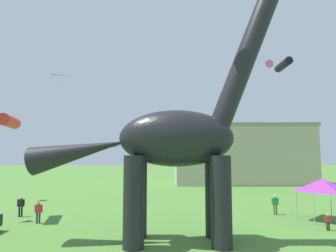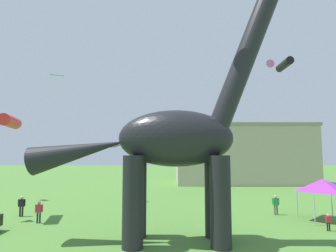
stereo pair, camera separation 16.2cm
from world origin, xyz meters
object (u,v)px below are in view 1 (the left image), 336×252
at_px(dinosaur_sculpture, 175,138).
at_px(kite_trailing, 58,75).
at_px(kite_apex, 113,146).
at_px(kite_far_right, 280,65).
at_px(person_watching_child, 39,210).
at_px(person_vendor_side, 328,220).
at_px(festival_canopy_tent, 322,185).
at_px(person_photographer, 275,203).
at_px(person_near_flyer, 21,204).
at_px(kite_near_low, 4,115).
at_px(kite_near_high, 4,121).

distance_m(dinosaur_sculpture, kite_trailing, 6.98).
distance_m(kite_apex, kite_far_right, 20.81).
bearing_deg(person_watching_child, person_vendor_side, 174.35).
bearing_deg(kite_trailing, festival_canopy_tent, 25.19).
distance_m(person_photographer, festival_canopy_tent, 3.80).
relative_size(person_near_flyer, kite_far_right, 0.49).
relative_size(kite_far_right, kite_near_low, 2.34).
bearing_deg(dinosaur_sculpture, festival_canopy_tent, -6.87).
xyz_separation_m(kite_apex, kite_near_high, (-6.80, -8.56, 1.61)).
relative_size(dinosaur_sculpture, kite_far_right, 4.93).
distance_m(person_photographer, kite_near_low, 28.46).
distance_m(dinosaur_sculpture, kite_near_high, 14.10).
xyz_separation_m(dinosaur_sculpture, person_watching_child, (-9.46, 4.50, -4.80)).
height_order(person_near_flyer, festival_canopy_tent, festival_canopy_tent).
height_order(person_watching_child, kite_trailing, kite_trailing).
distance_m(person_photographer, kite_near_high, 22.10).
height_order(person_vendor_side, kite_near_low, kite_near_low).
xyz_separation_m(festival_canopy_tent, kite_near_high, (-23.85, 0.34, 4.76)).
distance_m(dinosaur_sculpture, kite_near_low, 23.56).
height_order(festival_canopy_tent, kite_trailing, kite_trailing).
bearing_deg(kite_near_low, person_vendor_side, -24.23).
relative_size(kite_apex, kite_near_high, 0.59).
bearing_deg(kite_trailing, person_photographer, 35.39).
height_order(person_photographer, kite_far_right, kite_far_right).
xyz_separation_m(person_vendor_side, kite_near_low, (-27.71, 12.47, 8.39)).
xyz_separation_m(person_watching_child, kite_apex, (3.41, 9.66, 4.79)).
relative_size(person_watching_child, kite_near_low, 1.10).
relative_size(kite_trailing, kite_apex, 0.42).
bearing_deg(kite_near_low, kite_near_high, -61.09).
bearing_deg(kite_apex, person_near_flyer, -127.32).
xyz_separation_m(dinosaur_sculpture, kite_near_high, (-12.84, 5.60, 1.60)).
xyz_separation_m(person_watching_child, kite_far_right, (21.96, 11.32, 14.07)).
bearing_deg(kite_near_high, kite_apex, 51.55).
distance_m(person_photographer, person_near_flyer, 20.03).
distance_m(kite_near_high, kite_far_right, 28.39).
bearing_deg(dinosaur_sculpture, kite_near_low, 107.95).
xyz_separation_m(person_photographer, festival_canopy_tent, (2.75, -2.07, 1.61)).
height_order(person_vendor_side, festival_canopy_tent, festival_canopy_tent).
bearing_deg(kite_near_high, person_watching_child, -18.04).
xyz_separation_m(kite_far_right, kite_near_low, (-30.47, -0.94, -5.95)).
bearing_deg(person_photographer, kite_far_right, -29.29).
bearing_deg(person_near_flyer, kite_far_right, 135.40).
relative_size(person_vendor_side, kite_far_right, 0.33).
xyz_separation_m(dinosaur_sculpture, kite_trailing, (-5.77, -2.63, 2.91)).
height_order(person_vendor_side, kite_apex, kite_apex).
bearing_deg(festival_canopy_tent, person_vendor_side, -113.84).
relative_size(person_photographer, kite_apex, 0.80).
xyz_separation_m(person_vendor_side, festival_canopy_tent, (1.26, 2.86, 1.91)).
bearing_deg(festival_canopy_tent, kite_near_high, 179.18).
bearing_deg(festival_canopy_tent, kite_near_low, 161.64).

